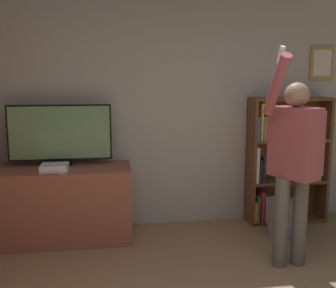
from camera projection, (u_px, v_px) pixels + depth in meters
name	position (u px, v px, depth m)	size (l,w,h in m)	color
wall_back	(174.00, 109.00, 4.54)	(6.06, 0.09, 2.70)	#B2AD9E
tv_ledge	(62.00, 204.00, 4.15)	(1.45, 0.61, 0.78)	#93513D
television	(60.00, 134.00, 4.15)	(1.07, 0.22, 0.65)	black
game_console	(55.00, 167.00, 3.96)	(0.27, 0.24, 0.07)	white
remote_loose	(63.00, 172.00, 3.88)	(0.08, 0.14, 0.02)	white
bookshelf	(280.00, 164.00, 4.65)	(0.94, 0.28, 1.49)	brown
person	(294.00, 158.00, 3.46)	(0.57, 0.56, 1.96)	#56514C
waste_bin	(282.00, 217.00, 4.29)	(0.30, 0.30, 0.41)	gray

